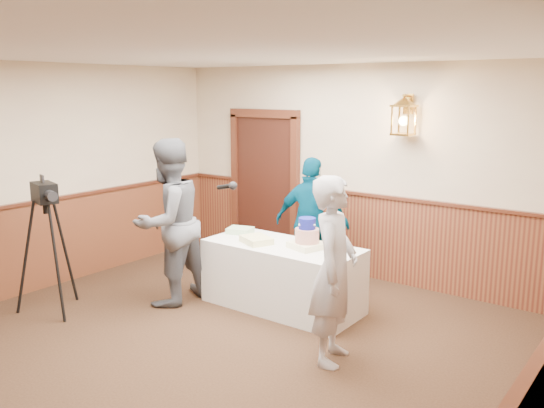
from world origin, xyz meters
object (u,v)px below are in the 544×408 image
(interviewer, at_px, (169,222))
(assistant_p, at_px, (312,222))
(baker, at_px, (334,270))
(tv_camera_rig, at_px, (49,255))
(sheet_cake_yellow, at_px, (256,240))
(sheet_cake_green, at_px, (240,230))
(tiered_cake, at_px, (307,236))
(display_table, at_px, (282,276))

(interviewer, bearing_deg, assistant_p, 146.34)
(baker, xyz_separation_m, tv_camera_rig, (-3.15, -0.87, -0.20))
(sheet_cake_yellow, distance_m, sheet_cake_green, 0.50)
(sheet_cake_yellow, bearing_deg, interviewer, -149.35)
(sheet_cake_yellow, height_order, interviewer, interviewer)
(sheet_cake_green, bearing_deg, tv_camera_rig, -126.10)
(tiered_cake, distance_m, baker, 1.18)
(display_table, relative_size, tv_camera_rig, 1.22)
(display_table, height_order, baker, baker)
(tiered_cake, height_order, tv_camera_rig, tv_camera_rig)
(sheet_cake_yellow, relative_size, interviewer, 0.18)
(display_table, bearing_deg, sheet_cake_green, 170.98)
(tiered_cake, xyz_separation_m, baker, (0.84, -0.83, -0.02))
(sheet_cake_green, height_order, interviewer, interviewer)
(tiered_cake, height_order, baker, baker)
(assistant_p, bearing_deg, interviewer, 43.09)
(interviewer, relative_size, tv_camera_rig, 1.31)
(baker, relative_size, tv_camera_rig, 1.18)
(display_table, relative_size, sheet_cake_yellow, 5.08)
(tiered_cake, bearing_deg, tv_camera_rig, -143.82)
(tiered_cake, height_order, interviewer, interviewer)
(display_table, relative_size, baker, 1.04)
(tv_camera_rig, bearing_deg, assistant_p, 69.11)
(sheet_cake_yellow, bearing_deg, tv_camera_rig, -138.58)
(sheet_cake_green, relative_size, assistant_p, 0.18)
(sheet_cake_yellow, height_order, tv_camera_rig, tv_camera_rig)
(interviewer, xyz_separation_m, tv_camera_rig, (-0.86, -1.01, -0.30))
(tiered_cake, xyz_separation_m, assistant_p, (-0.45, 0.81, -0.06))
(sheet_cake_green, distance_m, assistant_p, 0.93)
(display_table, distance_m, tv_camera_rig, 2.62)
(sheet_cake_green, xyz_separation_m, baker, (1.86, -0.91, 0.09))
(sheet_cake_yellow, height_order, sheet_cake_green, sheet_cake_yellow)
(interviewer, bearing_deg, sheet_cake_yellow, 121.07)
(interviewer, relative_size, baker, 1.11)
(display_table, xyz_separation_m, assistant_p, (-0.15, 0.84, 0.45))
(display_table, bearing_deg, assistant_p, 99.94)
(sheet_cake_green, bearing_deg, interviewer, -119.80)
(tiered_cake, xyz_separation_m, sheet_cake_green, (-1.02, 0.08, -0.10))
(sheet_cake_yellow, xyz_separation_m, sheet_cake_green, (-0.44, 0.24, -0.00))
(baker, height_order, tv_camera_rig, baker)
(tiered_cake, xyz_separation_m, tv_camera_rig, (-2.32, -1.69, -0.22))
(sheet_cake_green, bearing_deg, sheet_cake_yellow, -28.65)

